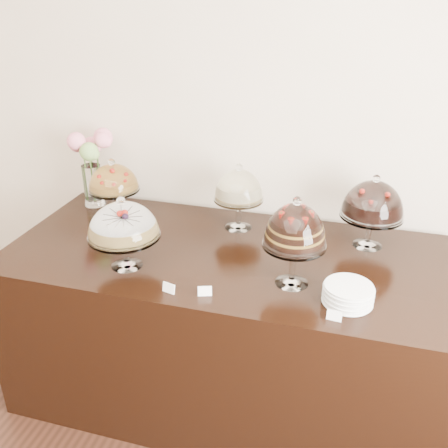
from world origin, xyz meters
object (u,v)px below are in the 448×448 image
(display_counter, at_px, (227,325))
(cake_stand_dark_choco, at_px, (373,202))
(cake_stand_sugar_sponge, at_px, (123,223))
(cake_stand_choco_layer, at_px, (295,229))
(cake_stand_fruit_tart, at_px, (113,180))
(cake_stand_cheesecake, at_px, (239,188))
(flower_vase, at_px, (91,157))
(plate_stack, at_px, (348,294))

(display_counter, bearing_deg, cake_stand_dark_choco, 21.94)
(cake_stand_sugar_sponge, xyz_separation_m, cake_stand_dark_choco, (1.09, 0.52, 0.02))
(cake_stand_sugar_sponge, relative_size, cake_stand_choco_layer, 0.84)
(cake_stand_choco_layer, height_order, cake_stand_dark_choco, cake_stand_choco_layer)
(display_counter, height_order, cake_stand_fruit_tart, cake_stand_fruit_tart)
(cake_stand_choco_layer, relative_size, cake_stand_dark_choco, 1.09)
(cake_stand_fruit_tart, bearing_deg, cake_stand_cheesecake, 0.12)
(flower_vase, bearing_deg, cake_stand_fruit_tart, -24.15)
(display_counter, height_order, cake_stand_choco_layer, cake_stand_choco_layer)
(cake_stand_choco_layer, bearing_deg, plate_stack, -19.55)
(cake_stand_sugar_sponge, relative_size, flower_vase, 0.77)
(cake_stand_cheesecake, bearing_deg, plate_stack, -42.56)
(cake_stand_dark_choco, xyz_separation_m, flower_vase, (-1.59, 0.10, 0.06))
(cake_stand_sugar_sponge, distance_m, flower_vase, 0.80)
(cake_stand_dark_choco, distance_m, cake_stand_fruit_tart, 1.42)
(cake_stand_choco_layer, relative_size, plate_stack, 2.03)
(display_counter, xyz_separation_m, cake_stand_fruit_tart, (-0.75, 0.29, 0.65))
(cake_stand_dark_choco, relative_size, flower_vase, 0.84)
(display_counter, distance_m, cake_stand_choco_layer, 0.82)
(cake_stand_cheesecake, height_order, cake_stand_fruit_tart, cake_stand_cheesecake)
(cake_stand_choco_layer, relative_size, flower_vase, 0.92)
(cake_stand_fruit_tart, distance_m, plate_stack, 1.48)
(display_counter, bearing_deg, cake_stand_choco_layer, -28.17)
(cake_stand_sugar_sponge, xyz_separation_m, cake_stand_choco_layer, (0.78, 0.06, 0.05))
(display_counter, relative_size, plate_stack, 10.67)
(cake_stand_fruit_tart, xyz_separation_m, flower_vase, (-0.17, 0.08, 0.10))
(cake_stand_choco_layer, relative_size, cake_stand_fruit_tart, 1.29)
(display_counter, height_order, cake_stand_cheesecake, cake_stand_cheesecake)
(display_counter, relative_size, cake_stand_choco_layer, 5.26)
(cake_stand_cheesecake, distance_m, flower_vase, 0.91)
(cake_stand_dark_choco, bearing_deg, cake_stand_fruit_tart, 179.25)
(cake_stand_cheesecake, relative_size, cake_stand_dark_choco, 0.96)
(cake_stand_dark_choco, bearing_deg, cake_stand_choco_layer, -124.54)
(cake_stand_dark_choco, height_order, cake_stand_fruit_tart, cake_stand_dark_choco)
(cake_stand_choco_layer, distance_m, cake_stand_dark_choco, 0.56)
(cake_stand_sugar_sponge, bearing_deg, plate_stack, -1.53)
(display_counter, relative_size, cake_stand_fruit_tart, 6.76)
(cake_stand_fruit_tart, bearing_deg, cake_stand_sugar_sponge, -58.56)
(flower_vase, bearing_deg, cake_stand_choco_layer, -23.49)
(cake_stand_fruit_tart, relative_size, flower_vase, 0.71)
(display_counter, height_order, cake_stand_dark_choco, cake_stand_dark_choco)
(cake_stand_sugar_sponge, xyz_separation_m, flower_vase, (-0.50, 0.62, 0.07))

